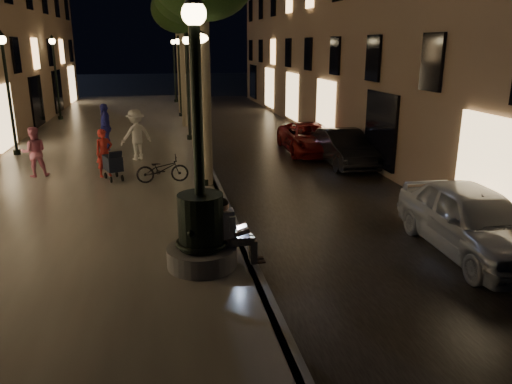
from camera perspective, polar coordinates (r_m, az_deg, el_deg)
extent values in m
plane|color=black|center=(22.77, -6.59, 5.08)|extent=(120.00, 120.00, 0.00)
cube|color=black|center=(23.19, 0.85, 5.42)|extent=(6.00, 45.00, 0.02)
cube|color=#635E57|center=(22.80, -16.69, 4.76)|extent=(8.00, 45.00, 0.20)
cube|color=#59595B|center=(22.75, -6.60, 5.32)|extent=(0.25, 45.00, 0.20)
cylinder|color=#59595B|center=(10.15, -6.19, -7.31)|extent=(1.40, 1.40, 0.40)
cylinder|color=black|center=(9.87, -6.32, -3.33)|extent=(0.90, 0.90, 1.10)
torus|color=black|center=(10.03, -6.24, -5.75)|extent=(1.04, 1.04, 0.10)
torus|color=black|center=(9.74, -6.39, -1.12)|extent=(0.89, 0.89, 0.09)
cylinder|color=black|center=(9.36, -6.74, 9.14)|extent=(0.20, 0.20, 3.20)
sphere|color=#FFD88C|center=(9.30, -7.11, 19.58)|extent=(0.44, 0.44, 0.44)
cube|color=gray|center=(10.09, -3.11, -5.57)|extent=(0.38, 0.25, 0.19)
cube|color=white|center=(9.95, -3.51, -3.68)|extent=(0.47, 0.27, 0.60)
sphere|color=tan|center=(9.82, -3.73, -1.55)|extent=(0.22, 0.22, 0.22)
sphere|color=black|center=(9.80, -3.79, -1.32)|extent=(0.22, 0.22, 0.22)
cube|color=gray|center=(10.03, -1.59, -5.67)|extent=(0.49, 0.14, 0.15)
cube|color=gray|center=(10.21, -1.77, -5.28)|extent=(0.49, 0.14, 0.15)
cube|color=gray|center=(10.17, -0.28, -6.87)|extent=(0.14, 0.13, 0.50)
cube|color=gray|center=(10.34, -0.48, -6.46)|extent=(0.14, 0.13, 0.50)
cube|color=black|center=(10.28, 0.30, -8.01)|extent=(0.27, 0.11, 0.03)
cube|color=black|center=(10.45, 0.10, -7.58)|extent=(0.27, 0.11, 0.03)
cube|color=black|center=(10.09, -1.57, -5.02)|extent=(0.25, 0.35, 0.02)
cube|color=black|center=(10.03, -2.53, -4.47)|extent=(0.09, 0.35, 0.23)
cube|color=#B0DFFB|center=(10.03, -2.44, -4.46)|extent=(0.07, 0.32, 0.19)
cylinder|color=#6B604C|center=(15.43, -5.67, 9.82)|extent=(0.28, 0.28, 5.00)
cylinder|color=#6B604C|center=(21.38, -7.15, 11.77)|extent=(0.28, 0.28, 5.10)
cylinder|color=#6B604C|center=(27.36, -8.31, 12.54)|extent=(0.28, 0.28, 4.90)
ellipsoid|color=black|center=(27.35, -8.63, 19.97)|extent=(3.00, 3.00, 2.40)
cylinder|color=#6B604C|center=(33.34, -8.75, 13.47)|extent=(0.28, 0.28, 5.20)
ellipsoid|color=black|center=(33.35, -9.05, 19.82)|extent=(3.00, 3.00, 2.40)
cylinder|color=black|center=(15.89, -5.60, 1.19)|extent=(0.28, 0.28, 0.20)
cylinder|color=black|center=(15.47, -5.82, 8.71)|extent=(0.12, 0.12, 4.40)
sphere|color=#FFD88C|center=(15.32, -6.08, 17.07)|extent=(0.36, 0.36, 0.36)
cone|color=black|center=(15.33, -6.11, 18.00)|extent=(0.30, 0.30, 0.22)
cylinder|color=black|center=(23.68, -7.54, 6.22)|extent=(0.28, 0.28, 0.20)
cylinder|color=black|center=(23.40, -7.74, 11.29)|extent=(0.12, 0.12, 4.40)
sphere|color=#FFD88C|center=(23.30, -7.96, 16.80)|extent=(0.36, 0.36, 0.36)
cone|color=black|center=(23.31, -7.99, 17.42)|extent=(0.30, 0.30, 0.22)
cylinder|color=black|center=(31.57, -8.53, 8.75)|extent=(0.28, 0.28, 0.20)
cylinder|color=black|center=(31.36, -8.69, 12.55)|extent=(0.12, 0.12, 4.40)
sphere|color=#FFD88C|center=(31.29, -8.88, 16.66)|extent=(0.36, 0.36, 0.36)
cone|color=black|center=(31.29, -8.90, 17.12)|extent=(0.30, 0.30, 0.22)
cylinder|color=black|center=(39.51, -9.13, 10.27)|extent=(0.28, 0.28, 0.20)
cylinder|color=black|center=(39.34, -9.27, 13.31)|extent=(0.12, 0.12, 4.40)
sphere|color=#FFD88C|center=(39.28, -9.43, 16.58)|extent=(0.36, 0.36, 0.36)
cone|color=black|center=(39.29, -9.44, 16.95)|extent=(0.30, 0.30, 0.22)
cylinder|color=black|center=(22.40, -25.65, 4.14)|extent=(0.28, 0.28, 0.20)
cylinder|color=black|center=(22.11, -26.33, 9.45)|extent=(0.12, 0.12, 4.40)
sphere|color=#FFD88C|center=(22.01, -27.10, 15.25)|extent=(0.36, 0.36, 0.36)
cone|color=black|center=(22.01, -27.19, 15.89)|extent=(0.30, 0.30, 0.22)
cylinder|color=black|center=(32.05, -21.43, 7.92)|extent=(0.28, 0.28, 0.20)
cylinder|color=black|center=(31.84, -21.83, 11.65)|extent=(0.12, 0.12, 4.40)
sphere|color=#FFD88C|center=(31.77, -22.27, 15.67)|extent=(0.36, 0.36, 0.36)
cone|color=black|center=(31.78, -22.32, 16.12)|extent=(0.30, 0.30, 0.22)
cube|color=black|center=(16.92, -16.05, 3.20)|extent=(0.71, 0.89, 0.47)
cube|color=black|center=(16.52, -15.79, 4.01)|extent=(0.45, 0.31, 0.30)
cylinder|color=black|center=(16.69, -16.25, 1.36)|extent=(0.11, 0.21, 0.21)
cylinder|color=black|center=(16.79, -15.03, 1.54)|extent=(0.11, 0.21, 0.21)
cylinder|color=black|center=(17.28, -16.81, 1.82)|extent=(0.11, 0.21, 0.21)
cylinder|color=black|center=(17.37, -15.63, 1.99)|extent=(0.11, 0.21, 0.21)
cylinder|color=black|center=(17.23, -16.54, 4.80)|extent=(0.19, 0.45, 0.29)
imported|color=#ABAFB3|center=(11.97, 23.54, -2.98)|extent=(1.99, 4.58, 1.54)
imported|color=black|center=(19.48, 9.95, 5.01)|extent=(1.46, 4.09, 1.34)
imported|color=maroon|center=(21.56, 6.10, 6.14)|extent=(2.26, 4.58, 1.25)
imported|color=#B62924|center=(17.41, -16.95, 4.29)|extent=(0.70, 0.60, 1.61)
imported|color=#BF6580|center=(18.23, -24.02, 4.21)|extent=(0.93, 0.80, 1.68)
imported|color=silver|center=(19.72, -13.55, 6.38)|extent=(1.43, 1.21, 1.92)
imported|color=#292B97|center=(21.86, -16.83, 7.13)|extent=(0.68, 1.21, 1.95)
imported|color=black|center=(16.30, -10.65, 2.58)|extent=(1.66, 0.60, 0.87)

